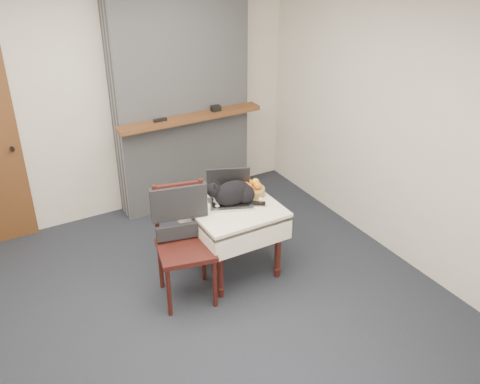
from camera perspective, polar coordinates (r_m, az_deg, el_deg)
The scene contains 11 objects.
ground at distance 4.74m, azimuth -6.34°, elevation -12.72°, with size 4.50×4.50×0.00m, color black.
room_shell at distance 4.25m, azimuth -10.18°, elevation 9.53°, with size 4.52×4.01×2.61m.
chimney at distance 5.93m, azimuth -6.32°, elevation 10.34°, with size 1.62×0.48×2.60m.
side_table at distance 4.89m, azimuth -0.71°, elevation -2.62°, with size 0.78×0.78×0.70m.
laptop at distance 4.88m, azimuth -1.14°, elevation -0.19°, with size 0.50×0.47×0.30m.
cat at distance 4.80m, azimuth -0.68°, elevation -0.14°, with size 0.51×0.34×0.26m.
cream_jar at distance 4.72m, azimuth -3.58°, elevation -1.78°, with size 0.07×0.07×0.08m, color white.
pill_bottle at distance 4.82m, azimuth 2.22°, elevation -1.07°, with size 0.04×0.04×0.07m.
fruit_basket at distance 4.99m, azimuth 1.23°, elevation 0.30°, with size 0.25×0.25×0.14m.
desk_clutter at distance 4.89m, azimuth 0.72°, elevation -1.01°, with size 0.12×0.01×0.01m, color black.
chair at distance 4.61m, azimuth -6.20°, elevation -3.67°, with size 0.56×0.55×1.05m.
Camera 1 is at (-1.32, -3.35, 3.07)m, focal length 40.00 mm.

